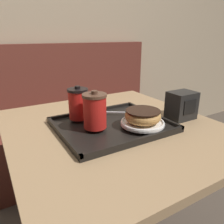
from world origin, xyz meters
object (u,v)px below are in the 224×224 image
object	(u,v)px
spoon	(101,111)
coffee_cup_rear	(78,103)
donut_chocolate_glazed	(143,116)
napkin_dispenser	(182,105)
coffee_cup_front	(95,111)

from	to	relation	value
spoon	coffee_cup_rear	bearing A→B (deg)	42.55
donut_chocolate_glazed	coffee_cup_rear	bearing A→B (deg)	134.51
coffee_cup_rear	napkin_dispenser	distance (m)	0.44
coffee_cup_front	coffee_cup_rear	size ratio (longest dim) A/B	1.03
coffee_cup_front	napkin_dispenser	bearing A→B (deg)	-7.65
coffee_cup_rear	donut_chocolate_glazed	world-z (taller)	coffee_cup_rear
napkin_dispenser	coffee_cup_rear	bearing A→B (deg)	157.29
coffee_cup_front	spoon	world-z (taller)	coffee_cup_front
coffee_cup_rear	donut_chocolate_glazed	size ratio (longest dim) A/B	0.98
donut_chocolate_glazed	spoon	world-z (taller)	donut_chocolate_glazed
spoon	napkin_dispenser	world-z (taller)	napkin_dispenser
donut_chocolate_glazed	napkin_dispenser	world-z (taller)	napkin_dispenser
napkin_dispenser	donut_chocolate_glazed	bearing A→B (deg)	-175.85
donut_chocolate_glazed	napkin_dispenser	distance (m)	0.22
coffee_cup_front	spoon	distance (m)	0.18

